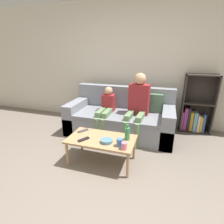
{
  "coord_description": "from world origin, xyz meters",
  "views": [
    {
      "loc": [
        0.88,
        -1.5,
        1.61
      ],
      "look_at": [
        0.06,
        1.12,
        0.63
      ],
      "focal_mm": 28.0,
      "sensor_mm": 36.0,
      "label": 1
    }
  ],
  "objects_px": {
    "person_child": "(106,109)",
    "tv_remote_1": "(83,131)",
    "bottle": "(127,133)",
    "bookshelf": "(195,110)",
    "coffee_table": "(101,141)",
    "cup_far": "(120,142)",
    "couch": "(121,119)",
    "cup_near": "(124,146)",
    "person_adult": "(138,102)",
    "snack_bowl": "(107,141)",
    "tv_remote_0": "(84,139)"
  },
  "relations": [
    {
      "from": "person_adult",
      "to": "tv_remote_1",
      "type": "xyz_separation_m",
      "value": [
        -0.71,
        -0.86,
        -0.3
      ]
    },
    {
      "from": "coffee_table",
      "to": "cup_far",
      "type": "distance_m",
      "value": 0.34
    },
    {
      "from": "coffee_table",
      "to": "tv_remote_0",
      "type": "height_order",
      "value": "tv_remote_0"
    },
    {
      "from": "tv_remote_1",
      "to": "bottle",
      "type": "distance_m",
      "value": 0.73
    },
    {
      "from": "bookshelf",
      "to": "person_child",
      "type": "distance_m",
      "value": 1.83
    },
    {
      "from": "tv_remote_0",
      "to": "bottle",
      "type": "xyz_separation_m",
      "value": [
        0.59,
        0.2,
        0.09
      ]
    },
    {
      "from": "couch",
      "to": "tv_remote_1",
      "type": "xyz_separation_m",
      "value": [
        -0.36,
        -0.94,
        0.11
      ]
    },
    {
      "from": "coffee_table",
      "to": "person_adult",
      "type": "height_order",
      "value": "person_adult"
    },
    {
      "from": "couch",
      "to": "coffee_table",
      "type": "xyz_separation_m",
      "value": [
        -0.01,
        -1.08,
        0.06
      ]
    },
    {
      "from": "couch",
      "to": "tv_remote_0",
      "type": "relative_size",
      "value": 12.11
    },
    {
      "from": "bookshelf",
      "to": "cup_far",
      "type": "distance_m",
      "value": 2.08
    },
    {
      "from": "tv_remote_0",
      "to": "bottle",
      "type": "relative_size",
      "value": 0.73
    },
    {
      "from": "snack_bowl",
      "to": "bottle",
      "type": "xyz_separation_m",
      "value": [
        0.25,
        0.16,
        0.08
      ]
    },
    {
      "from": "tv_remote_0",
      "to": "person_child",
      "type": "bearing_deg",
      "value": 123.59
    },
    {
      "from": "coffee_table",
      "to": "cup_near",
      "type": "height_order",
      "value": "cup_near"
    },
    {
      "from": "person_child",
      "to": "cup_near",
      "type": "xyz_separation_m",
      "value": [
        0.63,
        -1.11,
        -0.09
      ]
    },
    {
      "from": "bookshelf",
      "to": "cup_far",
      "type": "height_order",
      "value": "bookshelf"
    },
    {
      "from": "tv_remote_1",
      "to": "snack_bowl",
      "type": "height_order",
      "value": "snack_bowl"
    },
    {
      "from": "tv_remote_1",
      "to": "coffee_table",
      "type": "bearing_deg",
      "value": 13.67
    },
    {
      "from": "bookshelf",
      "to": "snack_bowl",
      "type": "xyz_separation_m",
      "value": [
        -1.33,
        -1.7,
        -0.02
      ]
    },
    {
      "from": "person_child",
      "to": "snack_bowl",
      "type": "bearing_deg",
      "value": -70.08
    },
    {
      "from": "person_child",
      "to": "cup_near",
      "type": "distance_m",
      "value": 1.28
    },
    {
      "from": "cup_far",
      "to": "tv_remote_1",
      "type": "height_order",
      "value": "cup_far"
    },
    {
      "from": "bookshelf",
      "to": "bottle",
      "type": "bearing_deg",
      "value": -124.98
    },
    {
      "from": "couch",
      "to": "person_adult",
      "type": "xyz_separation_m",
      "value": [
        0.35,
        -0.09,
        0.41
      ]
    },
    {
      "from": "person_child",
      "to": "tv_remote_1",
      "type": "distance_m",
      "value": 0.81
    },
    {
      "from": "coffee_table",
      "to": "snack_bowl",
      "type": "distance_m",
      "value": 0.15
    },
    {
      "from": "person_adult",
      "to": "tv_remote_0",
      "type": "height_order",
      "value": "person_adult"
    },
    {
      "from": "bottle",
      "to": "cup_far",
      "type": "bearing_deg",
      "value": -106.08
    },
    {
      "from": "couch",
      "to": "cup_near",
      "type": "height_order",
      "value": "couch"
    },
    {
      "from": "couch",
      "to": "bookshelf",
      "type": "height_order",
      "value": "bookshelf"
    },
    {
      "from": "coffee_table",
      "to": "cup_far",
      "type": "xyz_separation_m",
      "value": [
        0.31,
        -0.12,
        0.09
      ]
    },
    {
      "from": "tv_remote_1",
      "to": "snack_bowl",
      "type": "distance_m",
      "value": 0.52
    },
    {
      "from": "cup_near",
      "to": "couch",
      "type": "bearing_deg",
      "value": 106.65
    },
    {
      "from": "person_child",
      "to": "bottle",
      "type": "xyz_separation_m",
      "value": [
        0.61,
        -0.85,
        -0.04
      ]
    },
    {
      "from": "bookshelf",
      "to": "person_child",
      "type": "height_order",
      "value": "bookshelf"
    },
    {
      "from": "snack_bowl",
      "to": "person_child",
      "type": "bearing_deg",
      "value": 109.59
    },
    {
      "from": "couch",
      "to": "bookshelf",
      "type": "bearing_deg",
      "value": 20.58
    },
    {
      "from": "tv_remote_1",
      "to": "person_adult",
      "type": "bearing_deg",
      "value": 84.33
    },
    {
      "from": "snack_bowl",
      "to": "bottle",
      "type": "distance_m",
      "value": 0.31
    },
    {
      "from": "coffee_table",
      "to": "person_child",
      "type": "xyz_separation_m",
      "value": [
        -0.25,
        0.92,
        0.18
      ]
    },
    {
      "from": "couch",
      "to": "person_child",
      "type": "distance_m",
      "value": 0.38
    },
    {
      "from": "cup_near",
      "to": "cup_far",
      "type": "height_order",
      "value": "cup_far"
    },
    {
      "from": "person_child",
      "to": "tv_remote_0",
      "type": "relative_size",
      "value": 5.5
    },
    {
      "from": "person_child",
      "to": "cup_far",
      "type": "distance_m",
      "value": 1.19
    },
    {
      "from": "tv_remote_0",
      "to": "cup_near",
      "type": "bearing_deg",
      "value": 26.31
    },
    {
      "from": "couch",
      "to": "bottle",
      "type": "distance_m",
      "value": 1.08
    },
    {
      "from": "cup_near",
      "to": "tv_remote_1",
      "type": "distance_m",
      "value": 0.81
    },
    {
      "from": "couch",
      "to": "cup_far",
      "type": "relative_size",
      "value": 19.33
    },
    {
      "from": "person_child",
      "to": "snack_bowl",
      "type": "relative_size",
      "value": 5.58
    }
  ]
}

